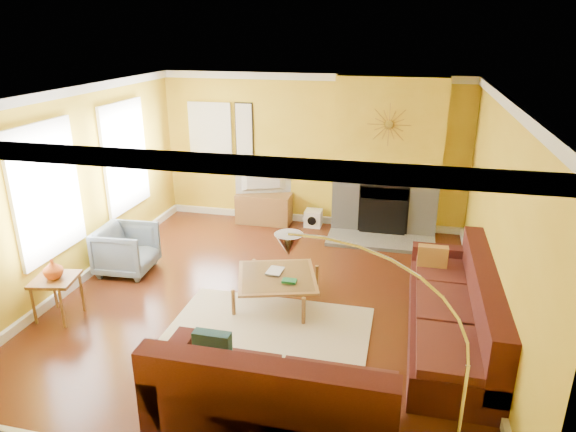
% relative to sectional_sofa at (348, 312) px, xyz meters
% --- Properties ---
extents(floor, '(5.50, 6.00, 0.02)m').
position_rel_sectional_sofa_xyz_m(floor, '(-1.16, 0.86, -0.46)').
color(floor, '#602B14').
rests_on(floor, ground).
extents(ceiling, '(5.50, 6.00, 0.02)m').
position_rel_sectional_sofa_xyz_m(ceiling, '(-1.16, 0.86, 2.26)').
color(ceiling, white).
rests_on(ceiling, ground).
extents(wall_back, '(5.50, 0.02, 2.70)m').
position_rel_sectional_sofa_xyz_m(wall_back, '(-1.16, 3.87, 0.90)').
color(wall_back, gold).
rests_on(wall_back, ground).
extents(wall_front, '(5.50, 0.02, 2.70)m').
position_rel_sectional_sofa_xyz_m(wall_front, '(-1.16, -2.15, 0.90)').
color(wall_front, gold).
rests_on(wall_front, ground).
extents(wall_left, '(0.02, 6.00, 2.70)m').
position_rel_sectional_sofa_xyz_m(wall_left, '(-3.92, 0.86, 0.90)').
color(wall_left, gold).
rests_on(wall_left, ground).
extents(wall_right, '(0.02, 6.00, 2.70)m').
position_rel_sectional_sofa_xyz_m(wall_right, '(1.60, 0.86, 0.90)').
color(wall_right, gold).
rests_on(wall_right, ground).
extents(baseboard, '(5.50, 6.00, 0.12)m').
position_rel_sectional_sofa_xyz_m(baseboard, '(-1.16, 0.86, -0.39)').
color(baseboard, white).
rests_on(baseboard, floor).
extents(crown_molding, '(5.50, 6.00, 0.12)m').
position_rel_sectional_sofa_xyz_m(crown_molding, '(-1.16, 0.86, 2.19)').
color(crown_molding, white).
rests_on(crown_molding, ceiling).
extents(window_left_near, '(0.06, 1.22, 1.72)m').
position_rel_sectional_sofa_xyz_m(window_left_near, '(-3.88, 2.16, 1.05)').
color(window_left_near, white).
rests_on(window_left_near, wall_left).
extents(window_left_far, '(0.06, 1.22, 1.72)m').
position_rel_sectional_sofa_xyz_m(window_left_far, '(-3.88, 0.26, 1.05)').
color(window_left_far, white).
rests_on(window_left_far, wall_left).
extents(window_back, '(0.82, 0.06, 1.22)m').
position_rel_sectional_sofa_xyz_m(window_back, '(-3.06, 3.82, 1.10)').
color(window_back, white).
rests_on(window_back, wall_back).
extents(wall_art, '(0.34, 0.04, 1.14)m').
position_rel_sectional_sofa_xyz_m(wall_art, '(-2.41, 3.83, 1.15)').
color(wall_art, white).
rests_on(wall_art, wall_back).
extents(fireplace, '(1.80, 0.40, 2.70)m').
position_rel_sectional_sofa_xyz_m(fireplace, '(0.19, 3.66, 0.90)').
color(fireplace, gray).
rests_on(fireplace, floor).
extents(mantel, '(1.92, 0.22, 0.08)m').
position_rel_sectional_sofa_xyz_m(mantel, '(0.19, 3.42, 0.80)').
color(mantel, white).
rests_on(mantel, fireplace).
extents(hearth, '(1.80, 0.70, 0.06)m').
position_rel_sectional_sofa_xyz_m(hearth, '(0.19, 3.11, -0.42)').
color(hearth, gray).
rests_on(hearth, floor).
extents(sunburst, '(0.70, 0.04, 0.70)m').
position_rel_sectional_sofa_xyz_m(sunburst, '(0.19, 3.43, 1.50)').
color(sunburst, olive).
rests_on(sunburst, fireplace).
extents(rug, '(2.40, 1.80, 0.02)m').
position_rel_sectional_sofa_xyz_m(rug, '(-0.95, -0.01, -0.44)').
color(rug, beige).
rests_on(rug, floor).
extents(sectional_sofa, '(3.18, 3.68, 0.90)m').
position_rel_sectional_sofa_xyz_m(sectional_sofa, '(0.00, 0.00, 0.00)').
color(sectional_sofa, '#471916').
rests_on(sectional_sofa, floor).
extents(coffee_table, '(1.25, 1.25, 0.40)m').
position_rel_sectional_sofa_xyz_m(coffee_table, '(-1.02, 0.78, -0.25)').
color(coffee_table, white).
rests_on(coffee_table, floor).
extents(media_console, '(1.00, 0.45, 0.55)m').
position_rel_sectional_sofa_xyz_m(media_console, '(-1.99, 3.61, -0.17)').
color(media_console, olive).
rests_on(media_console, floor).
extents(tv, '(1.01, 0.48, 0.59)m').
position_rel_sectional_sofa_xyz_m(tv, '(-1.99, 3.61, 0.39)').
color(tv, black).
rests_on(tv, media_console).
extents(subwoofer, '(0.30, 0.30, 0.30)m').
position_rel_sectional_sofa_xyz_m(subwoofer, '(-1.07, 3.64, -0.30)').
color(subwoofer, white).
rests_on(subwoofer, floor).
extents(armchair, '(0.82, 0.80, 0.71)m').
position_rel_sectional_sofa_xyz_m(armchair, '(-3.41, 1.16, -0.10)').
color(armchair, slate).
rests_on(armchair, floor).
extents(side_table, '(0.59, 0.59, 0.55)m').
position_rel_sectional_sofa_xyz_m(side_table, '(-3.58, -0.21, -0.17)').
color(side_table, olive).
rests_on(side_table, floor).
extents(vase, '(0.28, 0.28, 0.25)m').
position_rel_sectional_sofa_xyz_m(vase, '(-3.58, -0.21, 0.22)').
color(vase, '#D8591E').
rests_on(vase, side_table).
extents(book, '(0.22, 0.28, 0.03)m').
position_rel_sectional_sofa_xyz_m(book, '(-1.17, 0.88, -0.04)').
color(book, white).
rests_on(book, coffee_table).
extents(arc_lamp, '(1.35, 0.36, 2.12)m').
position_rel_sectional_sofa_xyz_m(arc_lamp, '(0.45, -1.91, 0.61)').
color(arc_lamp, silver).
rests_on(arc_lamp, floor).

